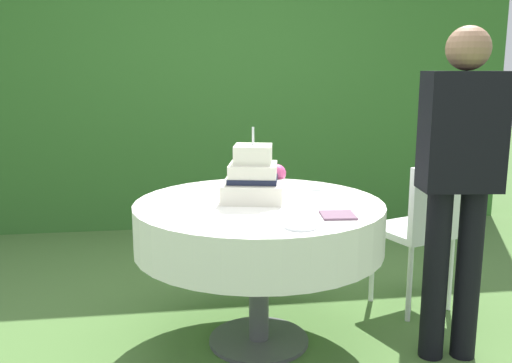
% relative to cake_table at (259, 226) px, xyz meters
% --- Properties ---
extents(ground_plane, '(20.00, 20.00, 0.00)m').
position_rel_cake_table_xyz_m(ground_plane, '(0.00, 0.00, -0.63)').
color(ground_plane, '#476B33').
extents(foliage_hedge, '(5.26, 0.52, 2.56)m').
position_rel_cake_table_xyz_m(foliage_hedge, '(0.00, 2.48, 0.65)').
color(foliage_hedge, '#336628').
rests_on(foliage_hedge, ground_plane).
extents(cake_table, '(1.25, 1.25, 0.76)m').
position_rel_cake_table_xyz_m(cake_table, '(0.00, 0.00, 0.00)').
color(cake_table, '#4C4C51').
rests_on(cake_table, ground_plane).
extents(wedding_cake, '(0.37, 0.36, 0.37)m').
position_rel_cake_table_xyz_m(wedding_cake, '(-0.02, 0.06, 0.23)').
color(wedding_cake, silver).
rests_on(wedding_cake, cake_table).
extents(serving_plate_near, '(0.14, 0.14, 0.01)m').
position_rel_cake_table_xyz_m(serving_plate_near, '(0.35, 0.28, 0.13)').
color(serving_plate_near, white).
rests_on(serving_plate_near, cake_table).
extents(serving_plate_far, '(0.14, 0.14, 0.01)m').
position_rel_cake_table_xyz_m(serving_plate_far, '(0.10, -0.48, 0.13)').
color(serving_plate_far, white).
rests_on(serving_plate_far, cake_table).
extents(napkin_stack, '(0.16, 0.16, 0.01)m').
position_rel_cake_table_xyz_m(napkin_stack, '(0.31, -0.32, 0.13)').
color(napkin_stack, '#6B4C60').
rests_on(napkin_stack, cake_table).
extents(garden_chair, '(0.51, 0.51, 0.89)m').
position_rel_cake_table_xyz_m(garden_chair, '(1.00, 0.26, -0.09)').
color(garden_chair, white).
rests_on(garden_chair, ground_plane).
extents(standing_person, '(0.38, 0.24, 1.60)m').
position_rel_cake_table_xyz_m(standing_person, '(0.91, -0.28, 0.30)').
color(standing_person, black).
rests_on(standing_person, ground_plane).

